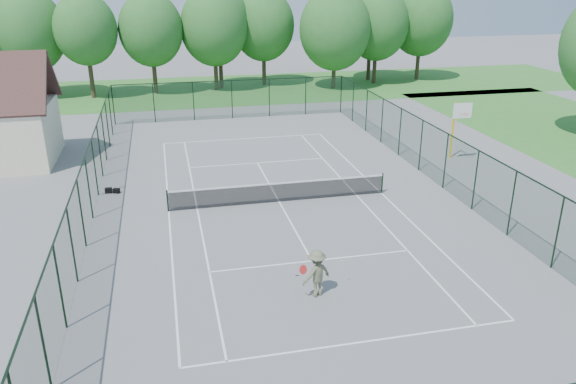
% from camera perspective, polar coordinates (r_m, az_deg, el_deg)
% --- Properties ---
extents(ground, '(140.00, 140.00, 0.00)m').
position_cam_1_polar(ground, '(28.34, -0.89, -1.01)').
color(ground, slate).
rests_on(ground, ground).
extents(grass_far, '(80.00, 16.00, 0.01)m').
position_cam_1_polar(grass_far, '(56.94, -7.25, 10.28)').
color(grass_far, '#3C8131').
rests_on(grass_far, ground).
extents(court_lines, '(11.05, 23.85, 0.01)m').
position_cam_1_polar(court_lines, '(28.34, -0.89, -1.00)').
color(court_lines, white).
rests_on(court_lines, ground).
extents(tennis_net, '(11.08, 0.08, 1.10)m').
position_cam_1_polar(tennis_net, '(28.13, -0.90, 0.07)').
color(tennis_net, black).
rests_on(tennis_net, ground).
extents(fence_enclosure, '(18.05, 36.05, 3.02)m').
position_cam_1_polar(fence_enclosure, '(27.78, -0.91, 1.96)').
color(fence_enclosure, '#1A3D26').
rests_on(fence_enclosure, ground).
extents(tree_line_far, '(39.40, 6.40, 9.70)m').
position_cam_1_polar(tree_line_far, '(56.12, -7.55, 16.28)').
color(tree_line_far, '#413422').
rests_on(tree_line_far, ground).
extents(basketball_goal, '(1.20, 1.43, 3.65)m').
position_cam_1_polar(basketball_goal, '(35.51, 16.89, 7.06)').
color(basketball_goal, '#EABA00').
rests_on(basketball_goal, ground).
extents(sports_bag_a, '(0.37, 0.24, 0.28)m').
position_cam_1_polar(sports_bag_a, '(30.90, -17.77, 0.15)').
color(sports_bag_a, black).
rests_on(sports_bag_a, ground).
extents(sports_bag_b, '(0.38, 0.31, 0.25)m').
position_cam_1_polar(sports_bag_b, '(30.78, -17.03, 0.12)').
color(sports_bag_b, black).
rests_on(sports_bag_b, ground).
extents(tennis_player, '(1.96, 1.04, 1.77)m').
position_cam_1_polar(tennis_player, '(20.06, 2.93, -8.24)').
color(tennis_player, '#64674A').
rests_on(tennis_player, ground).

